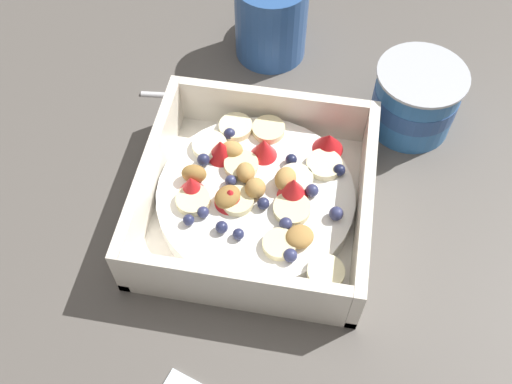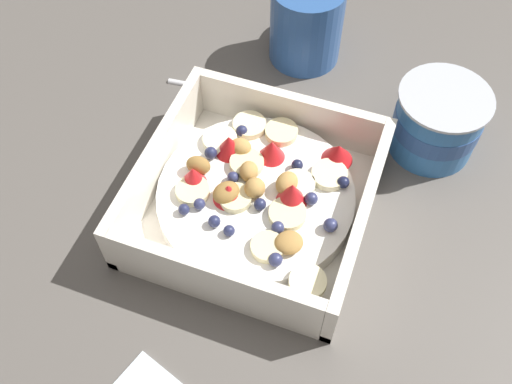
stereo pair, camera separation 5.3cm
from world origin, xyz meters
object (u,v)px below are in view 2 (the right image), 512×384
object	(u,v)px
yogurt_cup	(437,121)
coffee_mug	(307,22)
fruit_bowl	(257,196)
spoon	(276,98)

from	to	relation	value
yogurt_cup	coffee_mug	size ratio (longest dim) A/B	0.81
fruit_bowl	coffee_mug	size ratio (longest dim) A/B	1.87
fruit_bowl	yogurt_cup	bearing A→B (deg)	133.85
coffee_mug	spoon	bearing A→B (deg)	-4.50
yogurt_cup	coffee_mug	xyz separation A→B (m)	(-0.09, -0.16, 0.01)
fruit_bowl	yogurt_cup	size ratio (longest dim) A/B	2.30
spoon	yogurt_cup	size ratio (longest dim) A/B	1.95
fruit_bowl	coffee_mug	distance (m)	0.22
fruit_bowl	spoon	bearing A→B (deg)	-168.29
spoon	yogurt_cup	xyz separation A→B (m)	(0.00, 0.17, 0.03)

